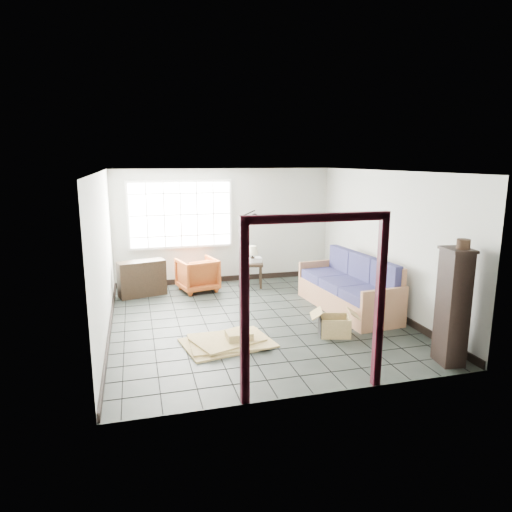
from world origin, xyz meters
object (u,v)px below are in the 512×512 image
object	(u,v)px
armchair	(197,273)
tall_shelf	(453,306)
futon_sofa	(351,290)
side_table	(252,267)

from	to	relation	value
armchair	tall_shelf	xyz separation A→B (m)	(2.89, -4.50, 0.44)
futon_sofa	tall_shelf	size ratio (longest dim) A/B	1.49
armchair	tall_shelf	size ratio (longest dim) A/B	0.48
side_table	tall_shelf	size ratio (longest dim) A/B	0.37
futon_sofa	armchair	xyz separation A→B (m)	(-2.63, 2.00, 0.02)
futon_sofa	side_table	distance (m)	2.48
side_table	tall_shelf	distance (m)	4.85
armchair	tall_shelf	bearing A→B (deg)	108.79
side_table	tall_shelf	xyz separation A→B (m)	(1.67, -4.54, 0.38)
futon_sofa	tall_shelf	xyz separation A→B (m)	(0.26, -2.50, 0.45)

